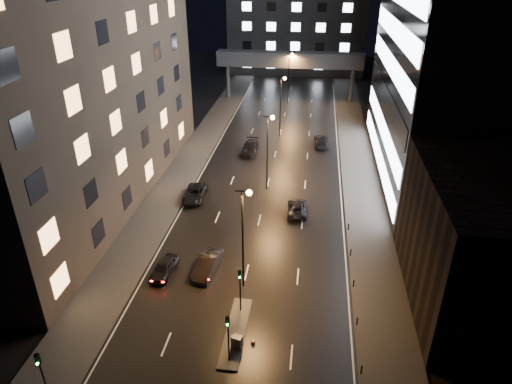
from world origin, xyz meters
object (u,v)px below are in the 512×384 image
car_toward_a (297,208)px  car_away_d (250,148)px  car_toward_b (321,141)px  utility_cabinet (237,342)px  car_away_b (207,265)px  car_away_c (195,194)px  car_away_a (164,268)px

car_toward_a → car_away_d: bearing=-67.9°
car_toward_b → utility_cabinet: car_toward_b is taller
car_away_b → car_away_d: car_away_d is taller
car_away_b → utility_cabinet: (4.52, -9.41, -0.09)m
car_away_c → car_away_d: bearing=71.0°
car_away_a → car_toward_b: 38.94m
car_away_a → car_toward_a: (12.16, 13.55, -0.05)m
utility_cabinet → car_away_b: bearing=132.4°
car_away_b → car_away_a: bearing=-159.6°
car_away_d → utility_cabinet: 40.11m
car_away_a → car_away_b: 4.16m
car_away_a → car_away_d: 31.59m
car_away_a → utility_cabinet: (8.58, -8.50, 0.01)m
car_away_c → car_away_a: bearing=-88.8°
utility_cabinet → car_away_c: bearing=128.4°
car_away_d → car_toward_a: 19.61m
car_away_a → car_toward_a: size_ratio=0.88×
car_toward_a → utility_cabinet: (-3.58, -22.04, 0.06)m
car_away_b → car_away_d: 30.43m
car_toward_b → utility_cabinet: (-6.33, -44.47, -0.05)m
car_away_b → car_away_c: (-4.95, 14.43, -0.07)m
car_away_b → car_toward_a: (8.10, 12.63, -0.15)m
car_away_b → car_away_d: (-0.12, 30.43, 0.00)m
car_toward_b → utility_cabinet: bearing=79.4°
car_toward_a → car_away_c: bearing=-10.5°
car_toward_b → utility_cabinet: 44.92m
car_away_d → utility_cabinet: car_away_d is taller
car_away_d → utility_cabinet: (4.64, -39.84, -0.09)m
car_away_a → utility_cabinet: car_away_a is taller
car_away_d → car_toward_b: 11.91m
car_away_c → car_toward_b: 25.99m
car_toward_a → utility_cabinet: bearing=78.1°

